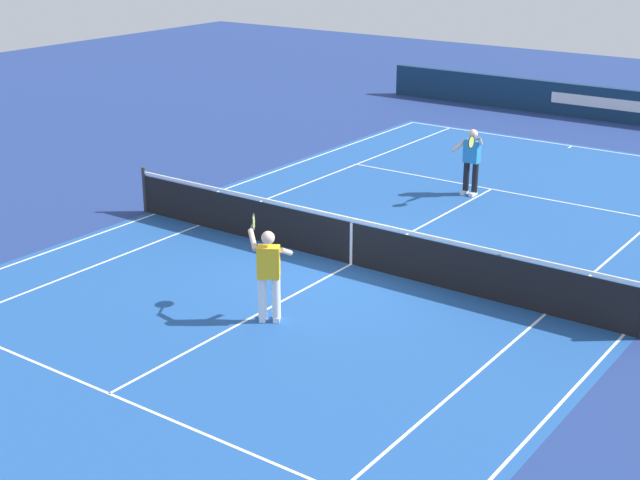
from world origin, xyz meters
The scene contains 8 objects.
ground_plane centered at (0.00, 0.00, 0.00)m, with size 60.00×60.00×0.00m, color navy.
court_slab centered at (0.00, 0.00, 0.00)m, with size 24.20×11.40×0.00m, color #1E4C93.
court_line_markings centered at (0.00, 0.00, 0.00)m, with size 23.85×11.05×0.01m.
tennis_net centered at (0.00, 0.00, 0.49)m, with size 0.10×11.70×1.08m.
stadium_barrier centered at (-15.90, 0.00, 0.56)m, with size 0.26×17.00×1.11m.
tennis_player_near centered at (3.04, 0.33, 0.93)m, with size 0.82×1.03×1.70m.
tennis_player_far centered at (-5.64, -0.24, 0.93)m, with size 1.06×0.78×1.70m.
tennis_ball centered at (-2.21, 2.22, 0.03)m, with size 0.07×0.07×0.07m, color #CCE01E.
Camera 1 is at (14.23, 9.43, 6.71)m, focal length 51.42 mm.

